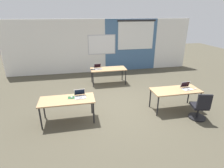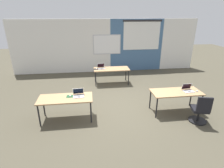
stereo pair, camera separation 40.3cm
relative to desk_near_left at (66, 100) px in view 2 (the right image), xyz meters
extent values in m
plane|color=#4C4738|center=(1.75, 0.60, -0.66)|extent=(24.00, 24.00, 0.00)
cube|color=silver|center=(1.75, 4.80, 0.74)|extent=(10.00, 0.20, 2.80)
cube|color=#42668E|center=(3.39, 4.69, 0.74)|extent=(2.90, 0.01, 2.80)
cube|color=#B7B7BC|center=(1.75, 4.69, 0.84)|extent=(1.48, 0.02, 1.04)
cube|color=white|center=(1.75, 4.68, 0.84)|extent=(1.40, 0.02, 0.96)
cube|color=white|center=(3.64, 4.67, 1.26)|extent=(2.00, 0.02, 1.46)
cylinder|color=black|center=(3.64, 4.67, 2.04)|extent=(2.10, 0.10, 0.10)
cube|color=tan|center=(0.00, 0.00, 0.04)|extent=(1.60, 0.70, 0.04)
cylinder|color=black|center=(-0.74, -0.30, -0.32)|extent=(0.04, 0.04, 0.68)
cylinder|color=black|center=(0.74, -0.30, -0.32)|extent=(0.04, 0.04, 0.68)
cylinder|color=black|center=(-0.74, 0.30, -0.32)|extent=(0.04, 0.04, 0.68)
cylinder|color=black|center=(0.74, 0.30, -0.32)|extent=(0.04, 0.04, 0.68)
cube|color=tan|center=(3.50, 0.00, 0.04)|extent=(1.60, 0.70, 0.04)
cylinder|color=black|center=(2.76, -0.30, -0.32)|extent=(0.04, 0.04, 0.68)
cylinder|color=black|center=(4.24, -0.30, -0.32)|extent=(0.04, 0.04, 0.68)
cylinder|color=black|center=(2.76, 0.30, -0.32)|extent=(0.04, 0.04, 0.68)
cylinder|color=black|center=(4.24, 0.30, -0.32)|extent=(0.04, 0.04, 0.68)
cube|color=tan|center=(1.75, 2.80, 0.04)|extent=(1.60, 0.70, 0.04)
cylinder|color=black|center=(1.01, 2.50, -0.32)|extent=(0.04, 0.04, 0.68)
cylinder|color=black|center=(2.49, 2.50, -0.32)|extent=(0.04, 0.04, 0.68)
cylinder|color=black|center=(1.01, 3.10, -0.32)|extent=(0.04, 0.04, 0.68)
cylinder|color=black|center=(2.49, 3.10, -0.32)|extent=(0.04, 0.04, 0.68)
cube|color=#9E9EA3|center=(1.30, 2.82, 0.07)|extent=(0.36, 0.27, 0.02)
cube|color=#4C4C4F|center=(1.30, 2.76, 0.08)|extent=(0.10, 0.07, 0.00)
cube|color=#9E9EA3|center=(1.28, 2.97, 0.18)|extent=(0.34, 0.14, 0.21)
cube|color=black|center=(1.28, 2.97, 0.18)|extent=(0.30, 0.12, 0.18)
cube|color=black|center=(1.06, 2.80, 0.06)|extent=(0.22, 0.19, 0.00)
ellipsoid|color=silver|center=(1.06, 2.80, 0.08)|extent=(0.06, 0.10, 0.03)
cube|color=silver|center=(3.89, -0.05, 0.07)|extent=(0.34, 0.25, 0.02)
cube|color=#4C4C4F|center=(3.90, -0.10, 0.08)|extent=(0.09, 0.06, 0.00)
cube|color=silver|center=(3.89, 0.10, 0.18)|extent=(0.33, 0.09, 0.21)
cube|color=black|center=(3.89, 0.10, 0.18)|extent=(0.30, 0.08, 0.19)
ellipsoid|color=#B2B2B7|center=(4.16, -0.08, 0.08)|extent=(0.07, 0.11, 0.03)
cylinder|color=black|center=(3.95, -0.66, -0.64)|extent=(0.52, 0.52, 0.04)
cylinder|color=black|center=(3.95, -0.66, -0.45)|extent=(0.06, 0.06, 0.34)
cube|color=black|center=(3.95, -0.66, -0.24)|extent=(0.53, 0.53, 0.08)
cube|color=black|center=(3.89, -0.90, 0.03)|extent=(0.40, 0.15, 0.46)
sphere|color=black|center=(4.00, -0.43, -0.64)|extent=(0.04, 0.04, 0.04)
sphere|color=black|center=(4.15, -0.78, -0.64)|extent=(0.04, 0.04, 0.04)
sphere|color=black|center=(3.72, -0.68, -0.64)|extent=(0.04, 0.04, 0.04)
cube|color=silver|center=(0.39, 0.03, 0.07)|extent=(0.34, 0.25, 0.02)
cube|color=#4C4C4F|center=(0.40, -0.02, 0.08)|extent=(0.09, 0.07, 0.00)
cube|color=silver|center=(0.38, 0.18, 0.18)|extent=(0.34, 0.11, 0.21)
cube|color=black|center=(0.38, 0.18, 0.18)|extent=(0.30, 0.09, 0.18)
cube|color=#23512D|center=(0.14, 0.08, 0.06)|extent=(0.22, 0.19, 0.00)
ellipsoid|color=#B2B2B7|center=(0.14, 0.08, 0.08)|extent=(0.08, 0.11, 0.03)
camera|label=1|loc=(0.36, -4.85, 2.42)|focal=28.57mm
camera|label=2|loc=(0.76, -4.92, 2.42)|focal=28.57mm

